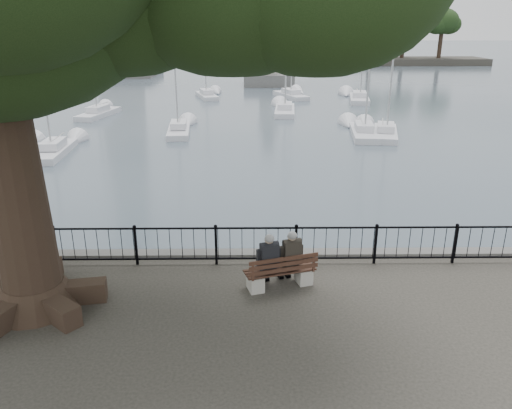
{
  "coord_description": "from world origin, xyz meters",
  "views": [
    {
      "loc": [
        -0.14,
        -8.87,
        5.75
      ],
      "look_at": [
        0.0,
        2.5,
        1.6
      ],
      "focal_mm": 35.0,
      "sensor_mm": 36.0,
      "label": 1
    }
  ],
  "objects_px": {
    "bench": "(281,275)",
    "person_left": "(267,262)",
    "person_right": "(289,259)",
    "lion_monument": "(269,66)"
  },
  "relations": [
    {
      "from": "person_right",
      "to": "person_left",
      "type": "bearing_deg",
      "value": -162.93
    },
    {
      "from": "person_right",
      "to": "lion_monument",
      "type": "relative_size",
      "value": 0.16
    },
    {
      "from": "person_right",
      "to": "bench",
      "type": "bearing_deg",
      "value": -142.14
    },
    {
      "from": "person_left",
      "to": "lion_monument",
      "type": "xyz_separation_m",
      "value": [
        1.76,
        48.62,
        0.45
      ]
    },
    {
      "from": "bench",
      "to": "person_right",
      "type": "distance_m",
      "value": 0.42
    },
    {
      "from": "bench",
      "to": "lion_monument",
      "type": "distance_m",
      "value": 48.65
    },
    {
      "from": "bench",
      "to": "lion_monument",
      "type": "height_order",
      "value": "lion_monument"
    },
    {
      "from": "lion_monument",
      "to": "bench",
      "type": "bearing_deg",
      "value": -91.71
    },
    {
      "from": "bench",
      "to": "person_left",
      "type": "xyz_separation_m",
      "value": [
        -0.31,
        0.0,
        0.33
      ]
    },
    {
      "from": "bench",
      "to": "person_left",
      "type": "distance_m",
      "value": 0.45
    }
  ]
}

